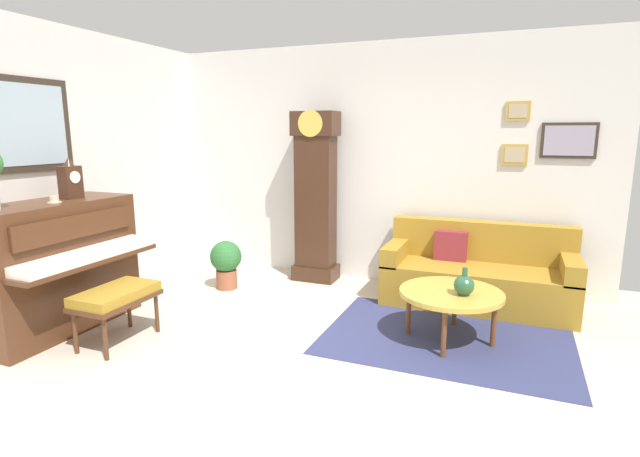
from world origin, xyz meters
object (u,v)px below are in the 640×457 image
at_px(coffee_table, 451,295).
at_px(teacup, 54,200).
at_px(couch, 477,275).
at_px(piano_bench, 116,297).
at_px(potted_plant, 226,261).
at_px(piano, 56,266).
at_px(grandfather_clock, 316,202).
at_px(green_jug, 464,285).
at_px(mantel_clock, 70,180).

bearing_deg(coffee_table, teacup, -161.73).
xyz_separation_m(couch, coffee_table, (-0.14, -1.07, 0.10)).
distance_m(piano_bench, potted_plant, 1.61).
bearing_deg(piano, grandfather_clock, 54.81).
bearing_deg(coffee_table, green_jug, -32.05).
bearing_deg(teacup, coffee_table, 18.27).
bearing_deg(coffee_table, couch, 82.50).
xyz_separation_m(teacup, green_jug, (3.39, 1.02, -0.67)).
xyz_separation_m(couch, green_jug, (-0.03, -1.13, 0.22)).
height_order(teacup, green_jug, teacup).
relative_size(piano, teacup, 12.41).
relative_size(mantel_clock, green_jug, 1.58).
bearing_deg(mantel_clock, grandfather_clock, 51.74).
height_order(mantel_clock, potted_plant, mantel_clock).
xyz_separation_m(grandfather_clock, potted_plant, (-0.83, -0.71, -0.64)).
bearing_deg(piano, teacup, -9.81).
bearing_deg(potted_plant, coffee_table, -10.89).
height_order(piano, coffee_table, piano).
xyz_separation_m(couch, mantel_clock, (-3.51, -1.89, 1.04)).
bearing_deg(potted_plant, green_jug, -11.85).
height_order(teacup, potted_plant, teacup).
bearing_deg(piano_bench, teacup, 177.34).
xyz_separation_m(teacup, potted_plant, (0.69, 1.58, -0.88)).
relative_size(grandfather_clock, couch, 1.07).
xyz_separation_m(coffee_table, mantel_clock, (-3.37, -0.82, 0.94)).
relative_size(grandfather_clock, potted_plant, 3.62).
bearing_deg(potted_plant, grandfather_clock, 40.85).
distance_m(coffee_table, potted_plant, 2.63).
bearing_deg(coffee_table, piano_bench, -157.15).
xyz_separation_m(piano, mantel_clock, (0.00, 0.24, 0.75)).
bearing_deg(piano_bench, mantel_clock, 158.29).
relative_size(piano, potted_plant, 2.57).
xyz_separation_m(mantel_clock, potted_plant, (0.78, 1.32, -1.03)).
relative_size(piano_bench, couch, 0.37).
distance_m(teacup, potted_plant, 1.94).
xyz_separation_m(piano, coffee_table, (3.37, 1.07, -0.18)).
xyz_separation_m(piano, green_jug, (3.47, 1.00, -0.06)).
xyz_separation_m(grandfather_clock, couch, (1.90, -0.15, -0.65)).
distance_m(piano, couch, 4.12).
bearing_deg(mantel_clock, piano_bench, -21.71).
bearing_deg(piano, piano_bench, -3.53).
height_order(green_jug, potted_plant, green_jug).
bearing_deg(grandfather_clock, coffee_table, -34.53).
bearing_deg(piano, coffee_table, 17.59).
height_order(piano, couch, piano).
relative_size(coffee_table, green_jug, 3.67).
xyz_separation_m(piano_bench, potted_plant, (0.05, 1.61, -0.08)).
bearing_deg(teacup, grandfather_clock, 56.49).
distance_m(piano, potted_plant, 1.77).
distance_m(piano_bench, mantel_clock, 1.23).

